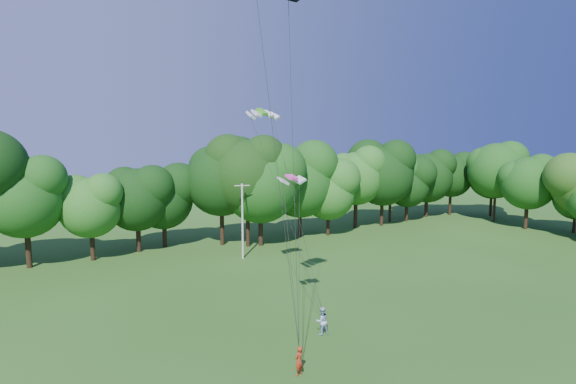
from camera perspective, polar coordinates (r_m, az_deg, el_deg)
name	(u,v)px	position (r m, az deg, el deg)	size (l,w,h in m)	color
utility_pole	(242,220)	(46.62, -5.80, -3.59)	(1.53, 0.51, 7.85)	beige
kite_flyer_left	(299,361)	(25.63, 1.40, -20.64)	(0.59, 0.39, 1.61)	#A82C15
kite_flyer_right	(322,321)	(30.12, 4.33, -15.99)	(0.89, 0.69, 1.83)	#A4BEE4
kite_green	(262,112)	(34.74, -3.32, 10.16)	(2.57, 1.34, 0.59)	green
kite_pink	(291,177)	(28.44, 0.42, 1.91)	(1.76, 0.88, 0.32)	#F9459F
tree_back_center	(247,174)	(51.07, -5.20, 2.31)	(9.26, 9.26, 13.46)	black
tree_back_east	(391,176)	(67.25, 12.93, 1.98)	(7.50, 7.50, 10.90)	#342515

